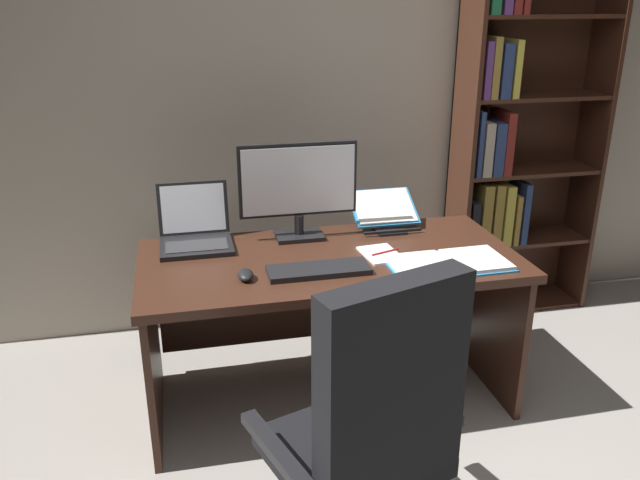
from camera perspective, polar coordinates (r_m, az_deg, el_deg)
wall_back at (r=3.57m, az=0.15°, el=14.68°), size 4.69×0.12×2.80m
desk at (r=2.95m, az=0.49°, el=-4.40°), size 1.64×0.78×0.72m
bookshelf at (r=3.80m, az=16.73°, el=8.60°), size 0.83×0.30×2.12m
office_chair at (r=2.13m, az=4.26°, el=-18.04°), size 0.70×0.62×1.08m
monitor at (r=2.95m, az=-1.93°, el=4.48°), size 0.55×0.16×0.45m
laptop at (r=2.96m, az=-10.99°, el=0.58°), size 0.32×0.31×0.26m
keyboard at (r=2.63m, az=-0.13°, el=-2.68°), size 0.42×0.15×0.02m
computer_mouse at (r=2.59m, az=-6.63°, el=-3.09°), size 0.06×0.10×0.04m
reading_stand_with_book at (r=3.16m, az=5.74°, el=2.61°), size 0.32×0.28×0.15m
open_binder at (r=2.75m, az=11.33°, el=-2.03°), size 0.51×0.28×0.02m
notepad at (r=2.82m, az=5.41°, el=-1.26°), size 0.17×0.22×0.01m
pen at (r=2.83m, az=5.80°, el=-1.06°), size 0.14×0.05×0.01m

